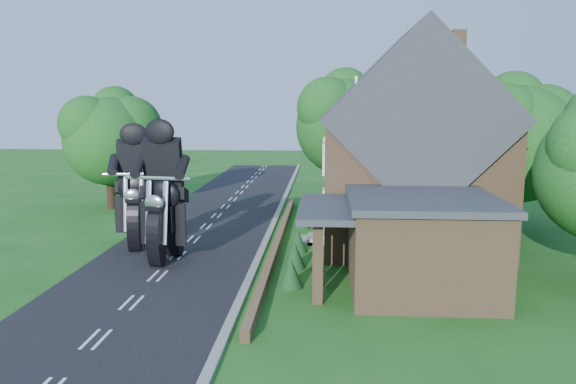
# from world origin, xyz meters

# --- Properties ---
(ground) EXTENTS (120.00, 120.00, 0.00)m
(ground) POSITION_xyz_m (0.00, 0.00, 0.00)
(ground) COLOR #1B5618
(ground) RESTS_ON ground
(road) EXTENTS (7.00, 80.00, 0.02)m
(road) POSITION_xyz_m (0.00, 0.00, 0.01)
(road) COLOR black
(road) RESTS_ON ground
(kerb) EXTENTS (0.30, 80.00, 0.12)m
(kerb) POSITION_xyz_m (3.65, 0.00, 0.06)
(kerb) COLOR gray
(kerb) RESTS_ON ground
(garden_wall) EXTENTS (0.30, 22.00, 0.40)m
(garden_wall) POSITION_xyz_m (4.30, 5.00, 0.20)
(garden_wall) COLOR olive
(garden_wall) RESTS_ON ground
(house) EXTENTS (9.54, 8.64, 10.24)m
(house) POSITION_xyz_m (10.49, 6.00, 4.34)
(house) COLOR olive
(house) RESTS_ON ground
(annex) EXTENTS (7.05, 5.94, 3.44)m
(annex) POSITION_xyz_m (9.87, -0.80, 1.77)
(annex) COLOR olive
(annex) RESTS_ON ground
(tree_house_right) EXTENTS (6.51, 6.00, 8.40)m
(tree_house_right) POSITION_xyz_m (16.65, 8.62, 5.19)
(tree_house_right) COLOR black
(tree_house_right) RESTS_ON ground
(tree_behind_house) EXTENTS (7.81, 7.20, 10.08)m
(tree_behind_house) POSITION_xyz_m (14.18, 16.14, 6.23)
(tree_behind_house) COLOR black
(tree_behind_house) RESTS_ON ground
(tree_behind_left) EXTENTS (6.94, 6.40, 9.16)m
(tree_behind_left) POSITION_xyz_m (8.16, 17.13, 5.73)
(tree_behind_left) COLOR black
(tree_behind_left) RESTS_ON ground
(tree_far_road) EXTENTS (6.08, 5.60, 7.84)m
(tree_far_road) POSITION_xyz_m (-6.86, 14.11, 4.84)
(tree_far_road) COLOR black
(tree_far_road) RESTS_ON ground
(shrub_a) EXTENTS (0.90, 0.90, 1.10)m
(shrub_a) POSITION_xyz_m (5.30, -1.00, 0.55)
(shrub_a) COLOR #113618
(shrub_a) RESTS_ON ground
(shrub_b) EXTENTS (0.90, 0.90, 1.10)m
(shrub_b) POSITION_xyz_m (5.30, 1.50, 0.55)
(shrub_b) COLOR #113618
(shrub_b) RESTS_ON ground
(shrub_c) EXTENTS (0.90, 0.90, 1.10)m
(shrub_c) POSITION_xyz_m (5.30, 4.00, 0.55)
(shrub_c) COLOR #113618
(shrub_c) RESTS_ON ground
(shrub_d) EXTENTS (0.90, 0.90, 1.10)m
(shrub_d) POSITION_xyz_m (5.30, 9.00, 0.55)
(shrub_d) COLOR #113618
(shrub_d) RESTS_ON ground
(shrub_e) EXTENTS (0.90, 0.90, 1.10)m
(shrub_e) POSITION_xyz_m (5.30, 11.50, 0.55)
(shrub_e) COLOR #113618
(shrub_e) RESTS_ON ground
(shrub_f) EXTENTS (0.90, 0.90, 1.10)m
(shrub_f) POSITION_xyz_m (5.30, 14.00, 0.55)
(shrub_f) COLOR #113618
(shrub_f) RESTS_ON ground
(motorcycle_lead) EXTENTS (0.82, 2.01, 1.82)m
(motorcycle_lead) POSITION_xyz_m (-0.23, 2.02, 0.91)
(motorcycle_lead) COLOR black
(motorcycle_lead) RESTS_ON ground
(motorcycle_follow) EXTENTS (0.67, 1.91, 1.74)m
(motorcycle_follow) POSITION_xyz_m (-2.19, 4.32, 0.87)
(motorcycle_follow) COLOR black
(motorcycle_follow) RESTS_ON ground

